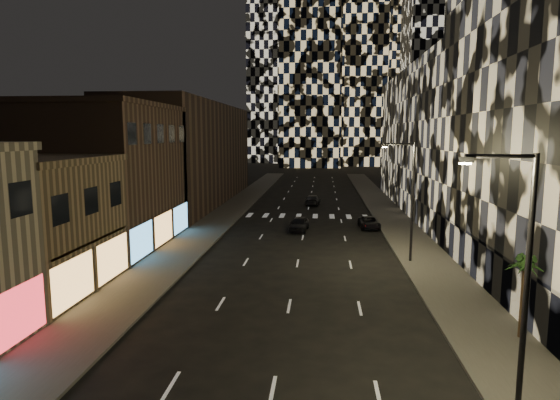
% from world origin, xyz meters
% --- Properties ---
extents(sidewalk_left, '(4.00, 120.00, 0.15)m').
position_xyz_m(sidewalk_left, '(-10.00, 50.00, 0.07)').
color(sidewalk_left, '#47443F').
rests_on(sidewalk_left, ground).
extents(sidewalk_right, '(4.00, 120.00, 0.15)m').
position_xyz_m(sidewalk_right, '(10.00, 50.00, 0.07)').
color(sidewalk_right, '#47443F').
rests_on(sidewalk_right, ground).
extents(curb_left, '(0.20, 120.00, 0.15)m').
position_xyz_m(curb_left, '(-7.90, 50.00, 0.07)').
color(curb_left, '#4C4C47').
rests_on(curb_left, ground).
extents(curb_right, '(0.20, 120.00, 0.15)m').
position_xyz_m(curb_right, '(7.90, 50.00, 0.07)').
color(curb_right, '#4C4C47').
rests_on(curb_right, ground).
extents(retail_tan, '(10.00, 10.00, 8.00)m').
position_xyz_m(retail_tan, '(-17.00, 21.00, 4.00)').
color(retail_tan, '#7A6449').
rests_on(retail_tan, ground).
extents(retail_brown, '(10.00, 15.00, 12.00)m').
position_xyz_m(retail_brown, '(-17.00, 33.50, 6.00)').
color(retail_brown, '#4D372C').
rests_on(retail_brown, ground).
extents(retail_filler_left, '(10.00, 40.00, 14.00)m').
position_xyz_m(retail_filler_left, '(-17.00, 60.00, 7.00)').
color(retail_filler_left, '#4D372C').
rests_on(retail_filler_left, ground).
extents(midrise_base, '(0.60, 25.00, 3.00)m').
position_xyz_m(midrise_base, '(12.30, 24.50, 1.50)').
color(midrise_base, '#383838').
rests_on(midrise_base, ground).
extents(midrise_filler_right, '(16.00, 40.00, 18.00)m').
position_xyz_m(midrise_filler_right, '(20.00, 57.00, 9.00)').
color(midrise_filler_right, '#232326').
rests_on(midrise_filler_right, ground).
extents(tower_center_low, '(18.00, 18.00, 95.00)m').
position_xyz_m(tower_center_low, '(-2.00, 140.00, 47.50)').
color(tower_center_low, black).
rests_on(tower_center_low, ground).
extents(streetlight_near, '(2.55, 0.25, 9.00)m').
position_xyz_m(streetlight_near, '(8.35, 10.00, 5.35)').
color(streetlight_near, black).
rests_on(streetlight_near, sidewalk_right).
extents(streetlight_far, '(2.55, 0.25, 9.00)m').
position_xyz_m(streetlight_far, '(8.35, 30.00, 5.35)').
color(streetlight_far, black).
rests_on(streetlight_far, sidewalk_right).
extents(car_dark_midlane, '(2.10, 4.35, 1.43)m').
position_xyz_m(car_dark_midlane, '(-0.50, 41.14, 0.72)').
color(car_dark_midlane, black).
rests_on(car_dark_midlane, ground).
extents(car_dark_oncoming, '(2.17, 4.79, 1.36)m').
position_xyz_m(car_dark_oncoming, '(0.50, 59.20, 0.68)').
color(car_dark_oncoming, black).
rests_on(car_dark_oncoming, ground).
extents(car_dark_rightlane, '(2.19, 4.39, 1.20)m').
position_xyz_m(car_dark_rightlane, '(6.74, 43.17, 0.60)').
color(car_dark_rightlane, black).
rests_on(car_dark_rightlane, ground).
extents(palm_tree, '(2.03, 2.06, 4.03)m').
position_xyz_m(palm_tree, '(11.34, 16.57, 3.47)').
color(palm_tree, '#47331E').
rests_on(palm_tree, sidewalk_right).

